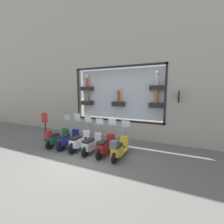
# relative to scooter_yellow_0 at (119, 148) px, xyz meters

# --- Properties ---
(ground_plane) EXTENTS (120.00, 120.00, 0.00)m
(ground_plane) POSITION_rel_scooter_yellow_0_xyz_m (-0.58, 1.30, -0.46)
(ground_plane) COLOR #66635E
(building_facade) EXTENTS (1.24, 36.00, 10.79)m
(building_facade) POSITION_rel_scooter_yellow_0_xyz_m (3.02, 1.30, 5.05)
(building_facade) COLOR #ADA08E
(building_facade) RESTS_ON ground_plane
(scooter_yellow_0) EXTENTS (1.79, 0.60, 1.55)m
(scooter_yellow_0) POSITION_rel_scooter_yellow_0_xyz_m (0.00, 0.00, 0.00)
(scooter_yellow_0) COLOR black
(scooter_yellow_0) RESTS_ON ground_plane
(scooter_red_1) EXTENTS (1.80, 0.60, 1.57)m
(scooter_red_1) POSITION_rel_scooter_yellow_0_xyz_m (0.07, 0.72, -0.02)
(scooter_red_1) COLOR black
(scooter_red_1) RESTS_ON ground_plane
(scooter_silver_2) EXTENTS (1.80, 0.61, 1.54)m
(scooter_silver_2) POSITION_rel_scooter_yellow_0_xyz_m (0.07, 1.45, -0.04)
(scooter_silver_2) COLOR black
(scooter_silver_2) RESTS_ON ground_plane
(scooter_white_3) EXTENTS (1.81, 0.60, 1.65)m
(scooter_white_3) POSITION_rel_scooter_yellow_0_xyz_m (0.08, 2.17, -0.01)
(scooter_white_3) COLOR black
(scooter_white_3) RESTS_ON ground_plane
(scooter_navy_4) EXTENTS (1.81, 0.60, 1.73)m
(scooter_navy_4) POSITION_rel_scooter_yellow_0_xyz_m (0.08, 2.89, -0.01)
(scooter_navy_4) COLOR black
(scooter_navy_4) RESTS_ON ground_plane
(scooter_green_5) EXTENTS (1.80, 0.61, 1.59)m
(scooter_green_5) POSITION_rel_scooter_yellow_0_xyz_m (0.01, 3.61, 0.01)
(scooter_green_5) COLOR black
(scooter_green_5) RESTS_ON ground_plane
(shop_sign_post) EXTENTS (0.36, 0.45, 1.71)m
(shop_sign_post) POSITION_rel_scooter_yellow_0_xyz_m (0.47, 4.95, 0.47)
(shop_sign_post) COLOR #232326
(shop_sign_post) RESTS_ON ground_plane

